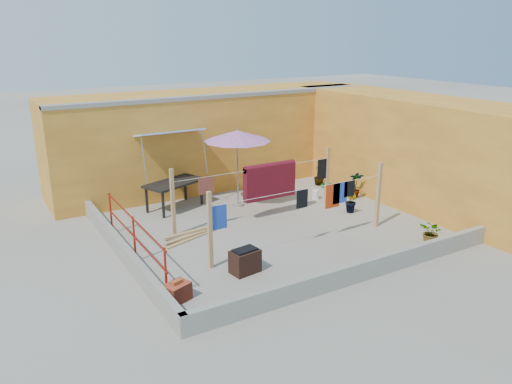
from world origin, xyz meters
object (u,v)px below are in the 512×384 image
(brick_stack, at_px, (177,292))
(plant_back_a, at_px, (276,175))
(patio_umbrella, at_px, (237,136))
(water_jug_a, at_px, (316,194))
(water_jug_b, at_px, (329,192))
(outdoor_table, at_px, (174,184))
(brazier, at_px, (245,261))
(green_hose, at_px, (328,185))
(white_basin, at_px, (394,258))

(brick_stack, height_order, plant_back_a, plant_back_a)
(patio_umbrella, distance_m, brick_stack, 6.15)
(brick_stack, xyz_separation_m, water_jug_a, (6.21, 3.71, -0.04))
(brick_stack, xyz_separation_m, water_jug_b, (6.74, 3.68, -0.03))
(patio_umbrella, height_order, water_jug_b, patio_umbrella)
(outdoor_table, height_order, water_jug_b, outdoor_table)
(outdoor_table, height_order, brazier, outdoor_table)
(outdoor_table, bearing_deg, green_hose, -6.03)
(patio_umbrella, xyz_separation_m, water_jug_a, (2.43, -0.72, -2.00))
(water_jug_b, bearing_deg, outdoor_table, 162.70)
(water_jug_b, distance_m, plant_back_a, 2.08)
(brazier, bearing_deg, patio_umbrella, 63.34)
(plant_back_a, bearing_deg, outdoor_table, -173.86)
(white_basin, relative_size, water_jug_b, 1.34)
(outdoor_table, bearing_deg, plant_back_a, 6.14)
(patio_umbrella, bearing_deg, white_basin, -76.35)
(outdoor_table, xyz_separation_m, white_basin, (3.04, -5.98, -0.71))
(water_jug_a, xyz_separation_m, green_hose, (1.19, 0.87, -0.11))
(brick_stack, height_order, green_hose, brick_stack)
(patio_umbrella, relative_size, green_hose, 4.72)
(brazier, bearing_deg, green_hose, 36.64)
(patio_umbrella, xyz_separation_m, white_basin, (1.28, -5.26, -2.11))
(white_basin, bearing_deg, patio_umbrella, 103.65)
(outdoor_table, bearing_deg, water_jug_a, -18.93)
(water_jug_a, height_order, plant_back_a, plant_back_a)
(brick_stack, bearing_deg, plant_back_a, 43.34)
(brazier, height_order, water_jug_b, brazier)
(green_hose, relative_size, plant_back_a, 0.72)
(brick_stack, distance_m, water_jug_a, 7.24)
(brick_stack, relative_size, water_jug_a, 1.78)
(water_jug_a, bearing_deg, outdoor_table, 161.07)
(brazier, relative_size, water_jug_a, 2.02)
(patio_umbrella, distance_m, outdoor_table, 2.36)
(water_jug_a, height_order, water_jug_b, water_jug_b)
(water_jug_a, relative_size, water_jug_b, 0.97)
(white_basin, height_order, water_jug_a, water_jug_a)
(water_jug_a, distance_m, water_jug_b, 0.53)
(outdoor_table, relative_size, white_basin, 4.30)
(green_hose, bearing_deg, water_jug_a, -143.81)
(water_jug_b, relative_size, plant_back_a, 0.45)
(white_basin, bearing_deg, water_jug_a, 75.80)
(brazier, distance_m, water_jug_b, 5.99)
(green_hose, bearing_deg, patio_umbrella, -177.59)
(patio_umbrella, bearing_deg, brick_stack, -130.51)
(patio_umbrella, xyz_separation_m, brazier, (-2.03, -4.05, -1.88))
(brick_stack, distance_m, brazier, 1.79)
(outdoor_table, relative_size, water_jug_a, 5.94)
(brick_stack, xyz_separation_m, brazier, (1.75, 0.38, 0.09))
(patio_umbrella, relative_size, water_jug_a, 7.79)
(white_basin, distance_m, water_jug_b, 4.82)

